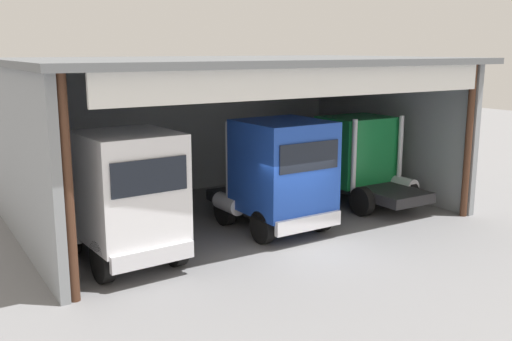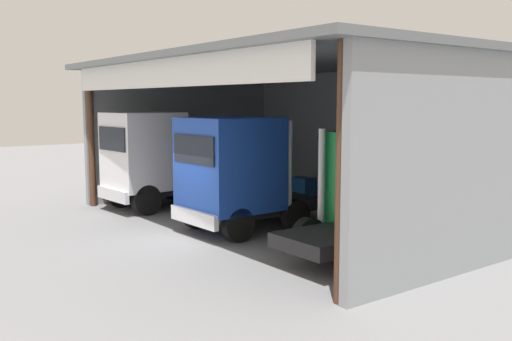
% 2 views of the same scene
% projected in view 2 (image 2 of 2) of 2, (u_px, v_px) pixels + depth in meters
% --- Properties ---
extents(ground_plane, '(80.00, 80.00, 0.00)m').
position_uv_depth(ground_plane, '(173.00, 240.00, 16.87)').
color(ground_plane, slate).
rests_on(ground_plane, ground).
extents(workshop_shed, '(14.65, 9.53, 5.48)m').
position_uv_depth(workshop_shed, '(307.00, 111.00, 19.57)').
color(workshop_shed, gray).
rests_on(workshop_shed, ground).
extents(truck_white_right_bay, '(2.72, 5.27, 3.68)m').
position_uv_depth(truck_white_right_bay, '(150.00, 159.00, 21.59)').
color(truck_white_right_bay, white).
rests_on(truck_white_right_bay, ground).
extents(truck_blue_left_bay, '(2.77, 4.82, 3.60)m').
position_uv_depth(truck_blue_left_bay, '(235.00, 171.00, 17.71)').
color(truck_blue_left_bay, '#1E47B7').
rests_on(truck_blue_left_bay, ground).
extents(truck_green_center_bay, '(2.67, 4.30, 3.37)m').
position_uv_depth(truck_green_center_bay, '(377.00, 193.00, 14.84)').
color(truck_green_center_bay, '#197F3D').
rests_on(truck_green_center_bay, ground).
extents(oil_drum, '(0.58, 0.58, 0.91)m').
position_uv_depth(oil_drum, '(297.00, 189.00, 23.68)').
color(oil_drum, gold).
rests_on(oil_drum, ground).
extents(tool_cart, '(0.90, 0.60, 1.00)m').
position_uv_depth(tool_cart, '(303.00, 190.00, 23.21)').
color(tool_cart, '#1E59A5').
rests_on(tool_cart, ground).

